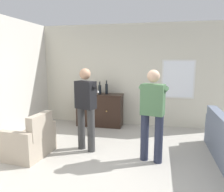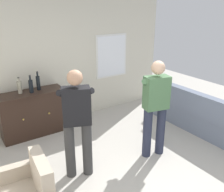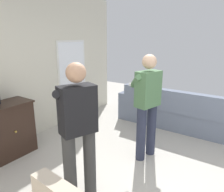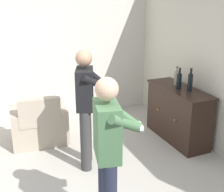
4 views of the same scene
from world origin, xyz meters
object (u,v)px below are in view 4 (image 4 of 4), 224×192
Objects in this scene: armchair at (40,126)px; person_standing_right at (108,151)px; bottle_wine_green at (177,78)px; bottle_liquor_amber at (190,82)px; person_standing_left at (86,104)px; bottle_spirits_clear at (179,81)px; sideboard_cabinet at (178,114)px.

person_standing_right reaches higher than armchair.
person_standing_right reaches higher than bottle_wine_green.
bottle_liquor_amber is at bearing 124.24° from person_standing_right.
bottle_liquor_amber is at bearing 89.67° from person_standing_left.
bottle_wine_green is 0.92× the size of bottle_spirits_clear.
sideboard_cabinet is at bearing 128.59° from person_standing_right.
person_standing_right is at bearing -55.76° from bottle_liquor_amber.
sideboard_cabinet is at bearing -164.72° from bottle_liquor_amber.
bottle_liquor_amber is (0.19, 0.05, 0.60)m from sideboard_cabinet.
person_standing_right is (1.48, -1.84, -0.10)m from bottle_spirits_clear.
person_standing_left is at bearing 27.29° from armchair.
bottle_spirits_clear is 0.21× the size of person_standing_right.
armchair is at bearing -110.65° from bottle_spirits_clear.
bottle_spirits_clear is at bearing -153.05° from bottle_liquor_amber.
sideboard_cabinet is 2.45m from person_standing_right.
bottle_liquor_amber is 2.34m from person_standing_right.
bottle_liquor_amber is at bearing 0.61° from bottle_wine_green.
sideboard_cabinet is 0.77× the size of person_standing_right.
armchair is 2.94× the size of bottle_wine_green.
bottle_spirits_clear reaches higher than armchair.
person_standing_right is at bearing 6.74° from armchair.
person_standing_right is (1.68, -1.93, -0.09)m from bottle_wine_green.
bottle_wine_green reaches higher than armchair.
bottle_spirits_clear is at bearing -23.55° from bottle_wine_green.
bottle_spirits_clear reaches higher than bottle_wine_green.
bottle_liquor_amber is 0.22× the size of person_standing_left.
bottle_liquor_amber reaches higher than bottle_spirits_clear.
sideboard_cabinet is at bearing 96.08° from person_standing_left.
bottle_liquor_amber is at bearing 66.28° from armchair.
person_standing_left is (0.18, -1.66, 0.48)m from sideboard_cabinet.
bottle_liquor_amber reaches higher than armchair.
armchair is at bearing -152.71° from person_standing_left.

